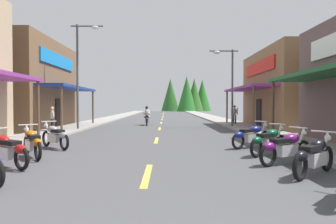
{
  "coord_description": "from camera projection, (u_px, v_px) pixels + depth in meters",
  "views": [
    {
      "loc": [
        0.46,
        0.68,
        1.69
      ],
      "look_at": [
        0.59,
        22.45,
        1.15
      ],
      "focal_mm": 32.17,
      "sensor_mm": 36.0,
      "label": 1
    }
  ],
  "objects": [
    {
      "name": "storefront_left_far",
      "position": [
        16.0,
        85.0,
        21.79
      ],
      "size": [
        7.89,
        9.04,
        6.25
      ],
      "color": "brown",
      "rests_on": "ground"
    },
    {
      "name": "sidewalk_left",
      "position": [
        101.0,
        121.0,
        30.35
      ],
      "size": [
        2.5,
        92.08,
        0.12
      ],
      "primitive_type": "cube",
      "color": "#9E9991",
      "rests_on": "ground"
    },
    {
      "name": "motorcycle_parked_left_3",
      "position": [
        55.0,
        136.0,
        11.58
      ],
      "size": [
        1.6,
        1.56,
        1.04
      ],
      "rotation": [
        0.0,
        0.0,
        2.37
      ],
      "color": "black",
      "rests_on": "ground"
    },
    {
      "name": "streetlamp_left",
      "position": [
        82.0,
        63.0,
        19.52
      ],
      "size": [
        2.07,
        0.3,
        6.87
      ],
      "color": "#474C51",
      "rests_on": "ground"
    },
    {
      "name": "sidewalk_right",
      "position": [
        222.0,
        121.0,
        30.42
      ],
      "size": [
        2.5,
        92.08,
        0.12
      ],
      "primitive_type": "cube",
      "color": "#9E9991",
      "rests_on": "ground"
    },
    {
      "name": "pedestrian_waiting",
      "position": [
        234.0,
        114.0,
        24.64
      ],
      "size": [
        0.57,
        0.3,
        1.64
      ],
      "rotation": [
        0.0,
        0.0,
        4.83
      ],
      "color": "#3F593F",
      "rests_on": "ground"
    },
    {
      "name": "motorcycle_parked_left_2",
      "position": [
        32.0,
        142.0,
        9.56
      ],
      "size": [
        1.35,
        1.78,
        1.04
      ],
      "rotation": [
        0.0,
        0.0,
        2.2
      ],
      "color": "black",
      "rests_on": "ground"
    },
    {
      "name": "streetlamp_right",
      "position": [
        228.0,
        76.0,
        21.99
      ],
      "size": [
        2.07,
        0.3,
        5.71
      ],
      "color": "#474C51",
      "rests_on": "ground"
    },
    {
      "name": "motorcycle_parked_left_1",
      "position": [
        7.0,
        149.0,
        8.06
      ],
      "size": [
        1.82,
        1.3,
        1.04
      ],
      "rotation": [
        0.0,
        0.0,
        2.54
      ],
      "color": "black",
      "rests_on": "ground"
    },
    {
      "name": "ground",
      "position": [
        162.0,
        122.0,
        30.39
      ],
      "size": [
        9.82,
        92.08,
        0.1
      ],
      "primitive_type": "cube",
      "color": "#4C4C4F"
    },
    {
      "name": "motorcycle_parked_right_2",
      "position": [
        314.0,
        155.0,
        7.1
      ],
      "size": [
        1.67,
        1.49,
        1.04
      ],
      "rotation": [
        0.0,
        0.0,
        0.72
      ],
      "color": "black",
      "rests_on": "ground"
    },
    {
      "name": "motorcycle_parked_right_4",
      "position": [
        269.0,
        141.0,
        10.0
      ],
      "size": [
        1.7,
        1.46,
        1.04
      ],
      "rotation": [
        0.0,
        0.0,
        0.7
      ],
      "color": "black",
      "rests_on": "ground"
    },
    {
      "name": "rider_cruising_lead",
      "position": [
        147.0,
        117.0,
        24.63
      ],
      "size": [
        0.6,
        2.14,
        1.57
      ],
      "rotation": [
        0.0,
        0.0,
        1.64
      ],
      "color": "black",
      "rests_on": "ground"
    },
    {
      "name": "pedestrian_browsing",
      "position": [
        52.0,
        118.0,
        18.18
      ],
      "size": [
        0.33,
        0.56,
        1.57
      ],
      "rotation": [
        0.0,
        0.0,
        3.34
      ],
      "color": "black",
      "rests_on": "ground"
    },
    {
      "name": "centerline_dashes",
      "position": [
        162.0,
        119.0,
        35.48
      ],
      "size": [
        0.16,
        68.58,
        0.01
      ],
      "color": "#E0C64C",
      "rests_on": "ground"
    },
    {
      "name": "storefront_right_far",
      "position": [
        310.0,
        89.0,
        22.43
      ],
      "size": [
        9.42,
        9.38,
        5.7
      ],
      "color": "olive",
      "rests_on": "ground"
    },
    {
      "name": "treeline_backdrop",
      "position": [
        188.0,
        95.0,
        76.91
      ],
      "size": [
        12.9,
        9.07,
        8.78
      ],
      "color": "#306223",
      "rests_on": "ground"
    },
    {
      "name": "motorcycle_parked_right_3",
      "position": [
        286.0,
        147.0,
        8.49
      ],
      "size": [
        1.9,
        1.16,
        1.04
      ],
      "rotation": [
        0.0,
        0.0,
        0.53
      ],
      "color": "black",
      "rests_on": "ground"
    },
    {
      "name": "motorcycle_parked_right_5",
      "position": [
        251.0,
        136.0,
        11.66
      ],
      "size": [
        1.86,
        1.23,
        1.04
      ],
      "rotation": [
        0.0,
        0.0,
        0.56
      ],
      "color": "black",
      "rests_on": "ground"
    }
  ]
}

